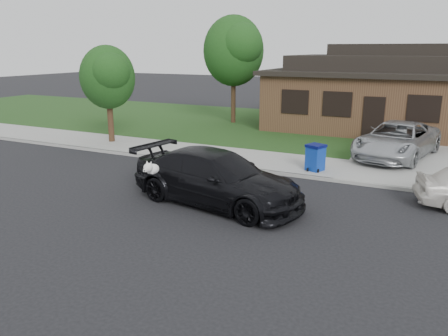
% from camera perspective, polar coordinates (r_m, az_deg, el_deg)
% --- Properties ---
extents(ground, '(120.00, 120.00, 0.00)m').
position_cam_1_polar(ground, '(13.96, -4.36, -3.62)').
color(ground, black).
rests_on(ground, ground).
extents(sidewalk, '(60.00, 3.00, 0.12)m').
position_cam_1_polar(sidewalk, '(18.25, 3.53, 1.13)').
color(sidewalk, gray).
rests_on(sidewalk, ground).
extents(curb, '(60.00, 0.12, 0.12)m').
position_cam_1_polar(curb, '(16.92, 1.59, 0.02)').
color(curb, gray).
rests_on(curb, ground).
extents(lawn, '(60.00, 13.00, 0.13)m').
position_cam_1_polar(lawn, '(25.67, 10.40, 5.05)').
color(lawn, '#193814').
rests_on(lawn, ground).
extents(driveway, '(4.50, 13.00, 0.14)m').
position_cam_1_polar(driveway, '(21.85, 23.50, 2.27)').
color(driveway, gray).
rests_on(driveway, ground).
extents(sedan, '(5.78, 3.12, 1.59)m').
position_cam_1_polar(sedan, '(13.02, -1.01, -1.29)').
color(sedan, black).
rests_on(sedan, ground).
extents(minivan, '(3.49, 5.64, 1.46)m').
position_cam_1_polar(minivan, '(19.50, 21.66, 3.43)').
color(minivan, '#B1B4B8').
rests_on(minivan, driveway).
extents(recycling_bin, '(0.77, 0.77, 0.99)m').
position_cam_1_polar(recycling_bin, '(16.58, 11.84, 1.38)').
color(recycling_bin, '#0D3398').
rests_on(recycling_bin, sidewalk).
extents(house, '(12.60, 8.60, 4.65)m').
position_cam_1_polar(house, '(26.62, 20.23, 9.23)').
color(house, '#422B1C').
rests_on(house, ground).
extents(tree_0, '(3.78, 3.60, 6.34)m').
position_cam_1_polar(tree_0, '(26.65, 1.48, 15.20)').
color(tree_0, '#332114').
rests_on(tree_0, ground).
extents(tree_2, '(2.73, 2.60, 4.59)m').
position_cam_1_polar(tree_2, '(21.72, -14.88, 11.50)').
color(tree_2, '#332114').
rests_on(tree_2, ground).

